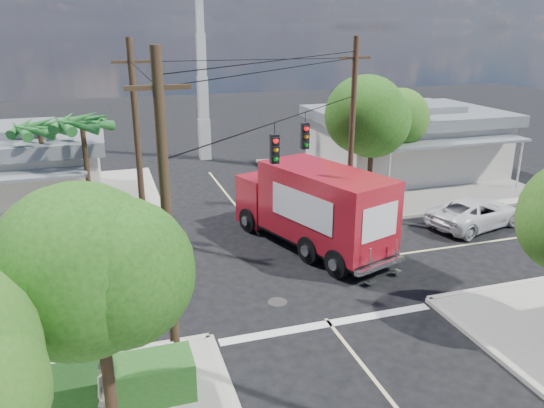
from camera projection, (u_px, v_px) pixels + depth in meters
name	position (u px, v px, depth m)	size (l,w,h in m)	color
ground	(287.00, 270.00, 21.55)	(120.00, 120.00, 0.00)	black
sidewalk_ne	(389.00, 178.00, 34.49)	(14.12, 14.12, 0.14)	gray
sidewalk_nw	(27.00, 211.00, 28.21)	(14.12, 14.12, 0.14)	gray
road_markings	(300.00, 286.00, 20.22)	(32.00, 32.00, 0.01)	beige
building_ne	(405.00, 139.00, 35.23)	(11.80, 10.20, 4.50)	beige
building_nw	(2.00, 167.00, 28.64)	(10.80, 10.20, 4.30)	beige
radio_tower	(202.00, 82.00, 37.97)	(0.80, 0.80, 17.00)	silver
tree_sw_front	(97.00, 276.00, 11.34)	(3.88, 3.78, 6.03)	#422D1C
tree_ne_front	(374.00, 118.00, 28.22)	(4.21, 4.14, 6.66)	#422D1C
tree_ne_back	(395.00, 120.00, 31.14)	(3.77, 3.66, 5.82)	#422D1C
palm_nw_front	(82.00, 126.00, 24.56)	(3.01, 3.08, 5.59)	#422D1C
palm_nw_back	(40.00, 130.00, 25.45)	(3.01, 3.08, 5.19)	#422D1C
utility_poles	(237.00, 152.00, 21.06)	(12.00, 10.68, 9.00)	#473321
picket_fence	(79.00, 373.00, 14.02)	(5.94, 0.06, 1.00)	silver
hedge_sw	(70.00, 394.00, 13.24)	(6.20, 1.20, 1.10)	#1C4914
vending_boxes	(362.00, 195.00, 28.81)	(1.90, 0.50, 1.10)	red
delivery_truck	(313.00, 207.00, 23.26)	(5.16, 8.92, 3.71)	black
parked_car	(476.00, 212.00, 26.06)	(2.41, 5.22, 1.45)	silver
pedestrian	(107.00, 392.00, 12.92)	(0.58, 0.38, 1.59)	#BAACA0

